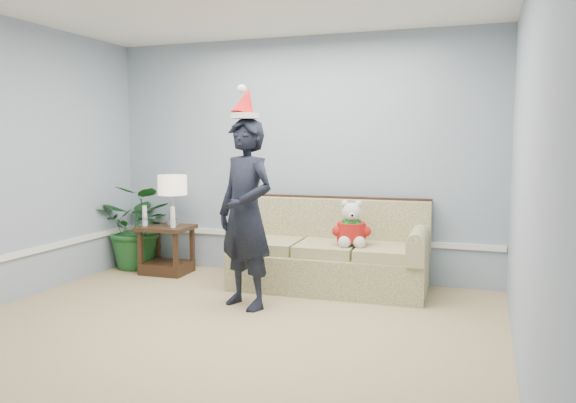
# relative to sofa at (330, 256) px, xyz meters

# --- Properties ---
(room_shell) EXTENTS (4.54, 5.04, 2.74)m
(room_shell) POSITION_rel_sofa_xyz_m (-0.49, -2.08, 1.02)
(room_shell) COLOR tan
(room_shell) RESTS_ON ground
(wainscot_trim) EXTENTS (4.49, 4.99, 0.06)m
(wainscot_trim) POSITION_rel_sofa_xyz_m (-1.67, -0.90, 0.12)
(wainscot_trim) COLOR white
(wainscot_trim) RESTS_ON room_shell
(sofa) EXTENTS (2.03, 0.93, 0.94)m
(sofa) POSITION_rel_sofa_xyz_m (0.00, 0.00, 0.00)
(sofa) COLOR #586530
(sofa) RESTS_ON room_shell
(side_table) EXTENTS (0.59, 0.50, 0.56)m
(side_table) POSITION_rel_sofa_xyz_m (-1.97, -0.02, -0.11)
(side_table) COLOR #351F13
(side_table) RESTS_ON room_shell
(table_lamp) EXTENTS (0.33, 0.33, 0.59)m
(table_lamp) POSITION_rel_sofa_xyz_m (-1.89, 0.00, 0.68)
(table_lamp) COLOR silver
(table_lamp) RESTS_ON side_table
(candle_pair) EXTENTS (0.43, 0.06, 0.24)m
(candle_pair) POSITION_rel_sofa_xyz_m (-2.01, -0.11, 0.34)
(candle_pair) COLOR silver
(candle_pair) RESTS_ON side_table
(houseplant) EXTENTS (1.00, 0.89, 1.02)m
(houseplant) POSITION_rel_sofa_xyz_m (-2.43, 0.12, 0.18)
(houseplant) COLOR #1A5221
(houseplant) RESTS_ON room_shell
(man) EXTENTS (0.75, 0.64, 1.75)m
(man) POSITION_rel_sofa_xyz_m (-0.56, -0.93, 0.54)
(man) COLOR black
(man) RESTS_ON room_shell
(santa_hat) EXTENTS (0.35, 0.37, 0.31)m
(santa_hat) POSITION_rel_sofa_xyz_m (-0.56, -0.92, 1.54)
(santa_hat) COLOR silver
(santa_hat) RESTS_ON man
(teddy_bear) EXTENTS (0.36, 0.36, 0.47)m
(teddy_bear) POSITION_rel_sofa_xyz_m (0.26, -0.16, 0.33)
(teddy_bear) COLOR silver
(teddy_bear) RESTS_ON sofa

